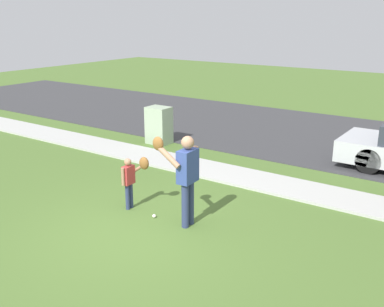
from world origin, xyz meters
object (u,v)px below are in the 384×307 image
utility_cabinet (159,125)px  person_adult (185,172)px  baseball (154,216)px  person_child (132,176)px

utility_cabinet → person_adult: bearing=-46.5°
person_adult → baseball: 1.25m
person_adult → person_child: bearing=-2.2°
person_adult → person_child: size_ratio=1.57×
person_adult → utility_cabinet: size_ratio=1.53×
person_child → utility_cabinet: utility_cabinet is taller
baseball → utility_cabinet: utility_cabinet is taller
person_child → baseball: bearing=-11.0°
utility_cabinet → baseball: bearing=-52.5°
person_child → utility_cabinet: (-2.66, 4.19, -0.15)m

